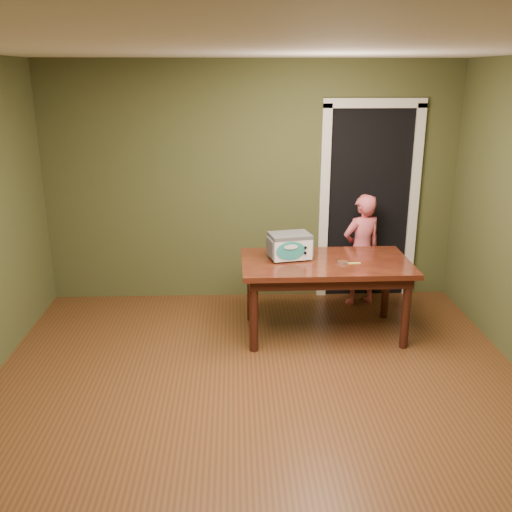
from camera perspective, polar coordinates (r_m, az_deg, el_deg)
name	(u,v)px	position (r m, az deg, el deg)	size (l,w,h in m)	color
floor	(263,418)	(4.41, 0.66, -15.94)	(5.00, 5.00, 0.00)	#573518
room_shell	(263,193)	(3.74, 0.75, 6.37)	(4.52, 5.02, 2.61)	#434525
doorway	(363,199)	(6.76, 10.62, 5.62)	(1.10, 0.66, 2.25)	black
dining_table	(325,271)	(5.49, 6.95, -1.46)	(1.61, 0.91, 0.75)	#33110B
toy_oven	(290,245)	(5.44, 3.39, 1.09)	(0.44, 0.34, 0.25)	#4C4F54
baking_pan	(343,262)	(5.39, 8.68, -0.62)	(0.10, 0.10, 0.02)	silver
spatula	(351,263)	(5.40, 9.47, -0.72)	(0.18, 0.03, 0.01)	#D3D15C
child	(361,250)	(6.29, 10.49, 0.59)	(0.45, 0.30, 1.23)	#D15663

